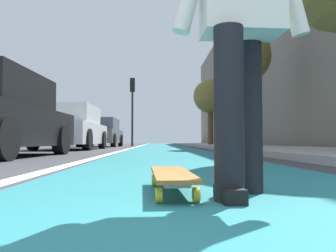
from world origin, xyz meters
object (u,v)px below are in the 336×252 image
Objects in this scene: parked_car_mid at (72,128)px; traffic_light at (132,99)px; skater_person at (241,13)px; pedestrian_distant at (227,127)px; skateboard at (172,176)px; parked_car_far at (101,133)px; street_tree_far at (210,97)px; street_tree_mid at (242,57)px.

traffic_light is at bearing -10.31° from parked_car_mid.
pedestrian_distant is at bearing -11.12° from skater_person.
parked_car_far reaches higher than skateboard.
street_tree_far is at bearing -1.98° from pedestrian_distant.
traffic_light is 9.02m from street_tree_mid.
street_tree_far is at bearing -8.37° from skater_person.
traffic_light is at bearing -41.97° from parked_car_far.
skater_person is at bearing -168.65° from parked_car_far.
parked_car_mid is 2.88× the size of pedestrian_distant.
traffic_light is at bearing 37.31° from pedestrian_distant.
traffic_light is at bearing 5.71° from skater_person.
skater_person is 18.81m from street_tree_far.
parked_car_mid is at bearing 16.54° from skateboard.
street_tree_mid is at bearing -14.05° from skater_person.
skateboard is 0.55× the size of pedestrian_distant.
street_tree_far reaches higher than skateboard.
parked_car_far is at bearing 138.03° from traffic_light.
skater_person is at bearing 171.63° from street_tree_far.
street_tree_far reaches higher than skater_person.
parked_car_mid reaches higher than skateboard.
traffic_light is (18.47, 1.52, 2.69)m from skateboard.
skateboard is at bearing 167.26° from pedestrian_distant.
street_tree_far is (1.60, -6.12, 2.17)m from parked_car_far.
street_tree_mid is at bearing -134.59° from parked_car_far.
skater_person is 0.36× the size of parked_car_far.
parked_car_mid is at bearing 113.16° from pedestrian_distant.
parked_car_far is at bearing 104.61° from street_tree_far.
parked_car_far reaches higher than parked_car_mid.
parked_car_mid is 8.67m from traffic_light.
street_tree_mid is 7.64m from street_tree_far.
traffic_light reaches higher than street_tree_far.
skateboard is 18.83m from street_tree_far.
parked_car_far is 7.18m from pedestrian_distant.
pedestrian_distant reaches higher than parked_car_mid.
street_tree_mid reaches higher than skater_person.
parked_car_far is 3.08m from traffic_light.
skater_person is 1.07× the size of pedestrian_distant.
street_tree_mid is (10.73, -3.07, 3.32)m from skateboard.
skater_person is 18.80m from traffic_light.
skater_person is at bearing -113.37° from skateboard.
street_tree_far reaches higher than parked_car_mid.
street_tree_mid reaches higher than skateboard.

